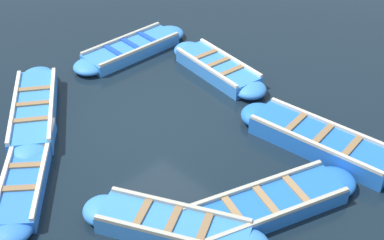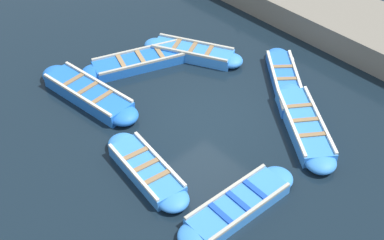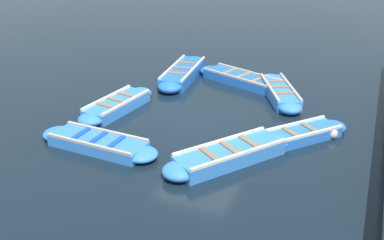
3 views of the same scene
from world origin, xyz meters
The scene contains 8 objects.
ground_plane centered at (0.00, 0.00, 0.00)m, with size 120.00×120.00×0.00m, color black.
boat_centre centered at (1.87, 2.53, 0.18)m, with size 2.19×3.37×0.42m.
boat_alongside centered at (-1.90, 3.04, 0.20)m, with size 1.25×3.94×0.47m.
boat_stern_in centered at (-2.61, -0.52, 0.17)m, with size 1.21×3.28×0.40m.
boat_near_quay centered at (-1.75, -2.90, 0.15)m, with size 3.55×1.03×0.36m.
boat_end_of_row centered at (2.87, -0.58, 0.15)m, with size 2.99×3.32×0.35m.
boat_outer_right centered at (0.34, 3.34, 0.16)m, with size 3.96×2.12×0.38m.
boat_far_corner centered at (1.67, -2.21, 0.19)m, with size 2.85×3.53×0.43m.
Camera 1 is at (6.13, 7.21, 7.17)m, focal length 50.00 mm.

